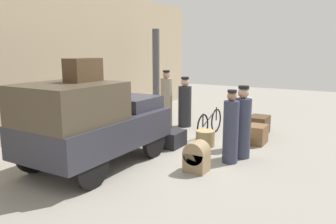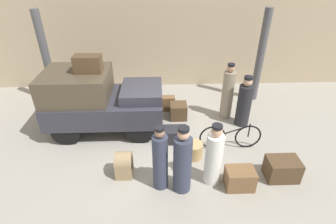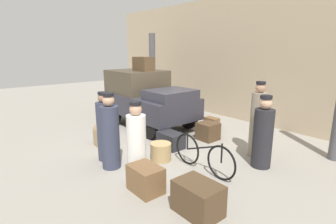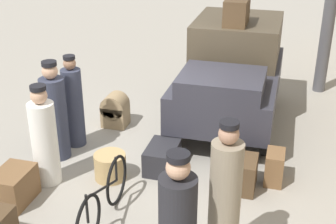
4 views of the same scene
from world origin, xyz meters
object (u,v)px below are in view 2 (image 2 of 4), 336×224
trunk_barrel_dark (124,164)px  trunk_large_brown (240,178)px  porter_with_bicycle (228,94)px  trunk_on_truck_roof (88,64)px  truck (99,99)px  porter_carrying_trunk (160,161)px  suitcase_small_leather (282,169)px  porter_lifting_near_truck (244,104)px  porter_standing_middle (182,163)px  conductor_in_dark_uniform (214,157)px  suitcase_tan_flat (174,135)px  trunk_umber_medium (168,103)px  wicker_basket (193,150)px  suitcase_black_upright (178,111)px  bicycle (230,137)px

trunk_barrel_dark → trunk_large_brown: bearing=-10.7°
trunk_barrel_dark → porter_with_bicycle: bearing=39.9°
trunk_large_brown → trunk_on_truck_roof: 4.92m
truck → trunk_large_brown: size_ratio=5.17×
trunk_on_truck_roof → porter_carrying_trunk: bearing=-52.2°
suitcase_small_leather → porter_lifting_near_truck: bearing=97.3°
porter_standing_middle → porter_lifting_near_truck: size_ratio=1.04×
trunk_large_brown → trunk_barrel_dark: (-2.71, 0.51, 0.07)m
truck → conductor_in_dark_uniform: bearing=-38.5°
trunk_barrel_dark → suitcase_tan_flat: bearing=45.2°
porter_standing_middle → porter_lifting_near_truck: 3.38m
suitcase_small_leather → porter_with_bicycle: bearing=104.4°
trunk_umber_medium → truck: bearing=-154.3°
suitcase_small_leather → trunk_large_brown: (-1.10, -0.26, -0.02)m
suitcase_tan_flat → trunk_large_brown: bearing=-52.2°
wicker_basket → suitcase_tan_flat: 0.85m
truck → porter_lifting_near_truck: bearing=0.5°
trunk_large_brown → suitcase_black_upright: (-1.20, 3.07, 0.00)m
bicycle → porter_lifting_near_truck: size_ratio=1.05×
bicycle → suitcase_black_upright: bicycle is taller
porter_carrying_trunk → suitcase_small_leather: bearing=3.0°
trunk_umber_medium → trunk_on_truck_roof: size_ratio=0.70×
conductor_in_dark_uniform → porter_lifting_near_truck: 2.79m
conductor_in_dark_uniform → porter_carrying_trunk: (-1.22, -0.11, 0.03)m
suitcase_black_upright → bicycle: bearing=-51.2°
porter_lifting_near_truck → trunk_on_truck_roof: size_ratio=2.21×
wicker_basket → trunk_large_brown: (0.94, -1.11, 0.04)m
porter_with_bicycle → porter_standing_middle: (-1.71, -3.08, -0.09)m
porter_with_bicycle → trunk_large_brown: 3.17m
trunk_umber_medium → suitcase_small_leather: (2.60, -3.33, 0.01)m
suitcase_black_upright → trunk_barrel_dark: 2.97m
truck → porter_carrying_trunk: truck is taller
suitcase_small_leather → wicker_basket: bearing=157.3°
porter_lifting_near_truck → trunk_umber_medium: 2.54m
suitcase_tan_flat → suitcase_black_upright: 1.27m
porter_carrying_trunk → suitcase_black_upright: (0.63, 2.97, -0.51)m
porter_carrying_trunk → suitcase_small_leather: porter_carrying_trunk is taller
wicker_basket → suitcase_black_upright: (-0.26, 1.97, 0.04)m
conductor_in_dark_uniform → bicycle: bearing=59.5°
wicker_basket → trunk_large_brown: 1.45m
suitcase_tan_flat → trunk_barrel_dark: 1.85m
truck → suitcase_small_leather: truck is taller
wicker_basket → trunk_umber_medium: trunk_umber_medium is taller
bicycle → trunk_large_brown: 1.45m
porter_with_bicycle → bicycle: bearing=-98.8°
bicycle → suitcase_small_leather: size_ratio=2.28×
trunk_large_brown → conductor_in_dark_uniform: bearing=160.7°
trunk_umber_medium → suitcase_small_leather: size_ratio=0.68×
porter_standing_middle → porter_lifting_near_truck: bearing=50.9°
porter_standing_middle → trunk_umber_medium: (-0.17, 3.58, -0.52)m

